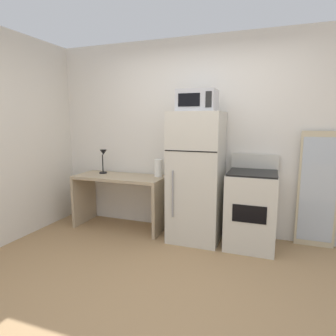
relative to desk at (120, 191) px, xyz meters
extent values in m
plane|color=#9E7A51|center=(1.12, -1.36, -0.53)|extent=(12.00, 12.00, 0.00)
cube|color=silver|center=(1.12, 0.34, 0.77)|extent=(5.00, 0.10, 2.60)
cube|color=tan|center=(0.00, 0.00, 0.20)|extent=(1.28, 0.55, 0.04)
cube|color=tan|center=(-0.62, 0.00, -0.18)|extent=(0.04, 0.55, 0.71)
cube|color=tan|center=(0.62, 0.00, -0.18)|extent=(0.04, 0.55, 0.71)
cylinder|color=black|center=(-0.33, 0.09, 0.23)|extent=(0.11, 0.11, 0.02)
cylinder|color=black|center=(-0.33, 0.09, 0.37)|extent=(0.02, 0.02, 0.26)
cone|color=black|center=(-0.30, 0.07, 0.53)|extent=(0.10, 0.10, 0.08)
cylinder|color=white|center=(0.53, 0.14, 0.34)|extent=(0.11, 0.11, 0.24)
cube|color=beige|center=(1.11, -0.03, 0.28)|extent=(0.63, 0.61, 1.62)
cube|color=black|center=(1.11, -0.33, 0.64)|extent=(0.62, 0.00, 0.01)
cylinder|color=gray|center=(0.91, -0.35, 0.12)|extent=(0.02, 0.02, 0.57)
cube|color=#B7B7BC|center=(1.11, -0.05, 1.22)|extent=(0.46, 0.34, 0.26)
cube|color=black|center=(1.06, -0.22, 1.22)|extent=(0.26, 0.01, 0.15)
cube|color=black|center=(1.29, -0.22, 1.22)|extent=(0.07, 0.01, 0.18)
cube|color=beige|center=(1.80, -0.03, -0.08)|extent=(0.58, 0.60, 0.90)
cube|color=black|center=(1.80, -0.03, 0.38)|extent=(0.55, 0.58, 0.02)
cube|color=beige|center=(1.80, 0.25, 0.48)|extent=(0.58, 0.04, 0.18)
cube|color=black|center=(1.80, -0.33, -0.04)|extent=(0.37, 0.01, 0.20)
cube|color=#C6B793|center=(2.53, 0.23, 0.17)|extent=(0.44, 0.03, 1.40)
cube|color=#B2BCC6|center=(2.53, 0.22, 0.17)|extent=(0.39, 0.00, 1.26)
camera|label=1|loc=(2.00, -3.50, 0.98)|focal=30.77mm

